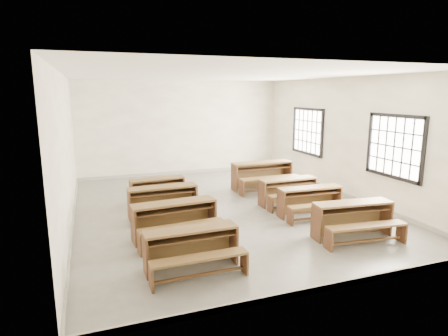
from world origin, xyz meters
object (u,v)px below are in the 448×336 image
object	(u,v)px
desk_set_7	(263,174)
desk_set_2	(163,199)
desk_set_1	(175,218)
desk_set_3	(158,188)
desk_set_5	(311,199)
desk_set_0	(192,246)
desk_set_4	(354,217)
desk_set_6	(289,189)

from	to	relation	value
desk_set_7	desk_set_2	bearing A→B (deg)	-155.66
desk_set_1	desk_set_3	distance (m)	2.60
desk_set_2	desk_set_5	distance (m)	3.38
desk_set_0	desk_set_3	distance (m)	3.96
desk_set_0	desk_set_7	size ratio (longest dim) A/B	0.84
desk_set_3	desk_set_4	xyz separation A→B (m)	(3.16, -3.72, 0.05)
desk_set_1	desk_set_7	distance (m)	4.35
desk_set_4	desk_set_7	size ratio (longest dim) A/B	0.92
desk_set_0	desk_set_1	bearing A→B (deg)	87.67
desk_set_5	desk_set_0	bearing A→B (deg)	-150.67
desk_set_6	desk_set_2	bearing A→B (deg)	176.69
desk_set_0	desk_set_7	xyz separation A→B (m)	(3.29, 4.24, 0.07)
desk_set_1	desk_set_5	world-z (taller)	desk_set_1
desk_set_0	desk_set_2	bearing A→B (deg)	87.61
desk_set_2	desk_set_6	xyz separation A→B (m)	(3.16, -0.14, -0.02)
desk_set_2	desk_set_6	distance (m)	3.17
desk_set_2	desk_set_3	bearing A→B (deg)	84.76
desk_set_2	desk_set_4	xyz separation A→B (m)	(3.24, -2.53, 0.00)
desk_set_4	desk_set_5	bearing A→B (deg)	97.99
desk_set_1	desk_set_6	distance (m)	3.44
desk_set_6	desk_set_0	bearing A→B (deg)	-141.81
desk_set_0	desk_set_4	bearing A→B (deg)	3.06
desk_set_0	desk_set_5	world-z (taller)	desk_set_0
desk_set_0	desk_set_7	world-z (taller)	desk_set_7
desk_set_5	desk_set_6	size ratio (longest dim) A/B	1.01
desk_set_2	desk_set_6	bearing A→B (deg)	-3.71
desk_set_0	desk_set_1	world-z (taller)	desk_set_1
desk_set_4	desk_set_6	size ratio (longest dim) A/B	1.09
desk_set_7	desk_set_3	bearing A→B (deg)	-175.16
desk_set_7	desk_set_6	bearing A→B (deg)	-92.32
desk_set_5	desk_set_7	bearing A→B (deg)	91.88
desk_set_3	desk_set_5	distance (m)	3.86
desk_set_3	desk_set_6	world-z (taller)	desk_set_6
desk_set_5	desk_set_7	xyz separation A→B (m)	(0.03, 2.59, 0.08)
desk_set_7	desk_set_4	bearing A→B (deg)	-90.04
desk_set_1	desk_set_5	distance (m)	3.24
desk_set_1	desk_set_2	world-z (taller)	desk_set_1
desk_set_6	desk_set_7	world-z (taller)	desk_set_7
desk_set_3	desk_set_4	size ratio (longest dim) A/B	0.88
desk_set_0	desk_set_4	world-z (taller)	desk_set_4
desk_set_3	desk_set_6	size ratio (longest dim) A/B	0.96
desk_set_1	desk_set_2	bearing A→B (deg)	83.71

